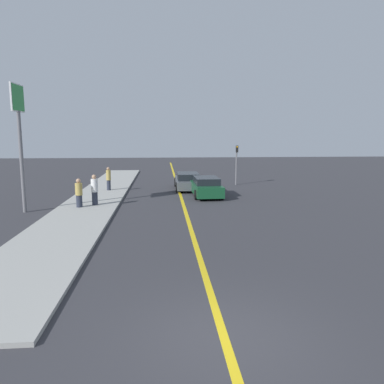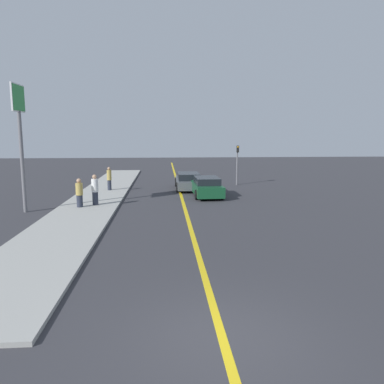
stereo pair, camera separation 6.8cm
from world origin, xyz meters
The scene contains 10 objects.
ground_plane centered at (0.00, 0.00, 0.00)m, with size 120.00×120.00×0.00m, color #333338.
road_center_line centered at (0.00, 18.00, 0.00)m, with size 0.20×60.00×0.01m.
sidewalk_left centered at (-5.47, 17.75, 0.06)m, with size 3.33×35.51×0.12m.
car_near_right_lane centered at (1.71, 17.81, 0.64)m, with size 1.99×4.50×1.31m.
car_ahead_center centered at (0.69, 21.14, 0.62)m, with size 1.91×4.74×1.26m.
pedestrian_near_curb centered at (-5.88, 13.96, 0.92)m, with size 0.39×0.39×1.61m.
pedestrian_mid_group centered at (-5.12, 14.55, 1.00)m, with size 0.38×0.38×1.76m.
pedestrian_far_standing centered at (-5.13, 20.33, 0.96)m, with size 0.33×0.33×1.68m.
traffic_light centered at (4.86, 23.23, 2.04)m, with size 0.18×0.40×3.24m.
roadside_sign centered at (-8.63, 13.36, 4.94)m, with size 0.20×1.70×6.72m.
Camera 1 is at (-1.24, -7.05, 4.17)m, focal length 35.00 mm.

